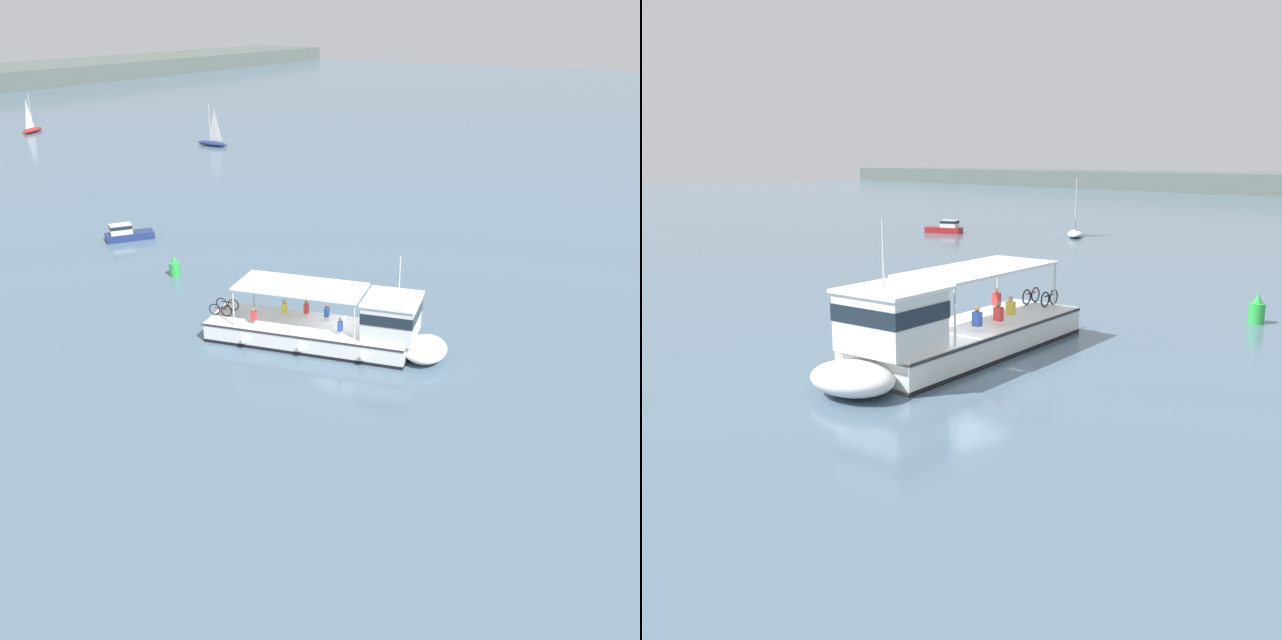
% 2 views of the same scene
% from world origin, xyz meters
% --- Properties ---
extents(ground_plane, '(400.00, 400.00, 0.00)m').
position_xyz_m(ground_plane, '(0.00, 0.00, 0.00)').
color(ground_plane, slate).
extents(ferry_main, '(5.94, 13.07, 5.32)m').
position_xyz_m(ferry_main, '(-0.78, -0.29, 1.02)').
color(ferry_main, white).
rests_on(ferry_main, ground).
extents(sailboat_horizon_west, '(4.06, 4.64, 5.40)m').
position_xyz_m(sailboat_horizon_west, '(-27.07, 36.20, 0.54)').
color(sailboat_horizon_west, white).
rests_on(sailboat_horizon_west, ground).
extents(motorboat_near_starboard, '(3.80, 2.76, 1.26)m').
position_xyz_m(motorboat_near_starboard, '(-37.48, 29.05, 0.54)').
color(motorboat_near_starboard, maroon).
rests_on(motorboat_near_starboard, ground).
extents(channel_buoy, '(0.70, 0.70, 1.40)m').
position_xyz_m(channel_buoy, '(2.95, 14.36, 0.57)').
color(channel_buoy, green).
rests_on(channel_buoy, ground).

